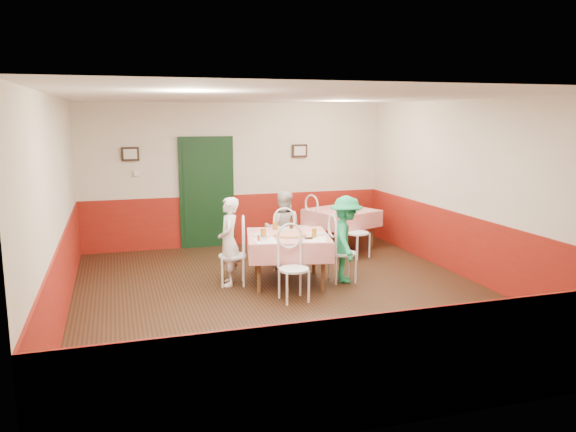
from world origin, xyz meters
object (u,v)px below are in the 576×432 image
object	(u,v)px
wallet	(309,238)
chair_near	(294,269)
glass_a	(263,234)
beer_bottle	(291,223)
chair_right	(343,253)
diner_far	(283,230)
chair_second_b	(357,233)
diner_right	(346,239)
chair_far	(283,242)
glass_c	(275,226)
chair_left	(232,256)
glass_b	(314,233)
main_table	(288,259)
second_table	(341,229)
pizza	(290,235)
diner_left	(229,241)
chair_second_a	(305,228)

from	to	relation	value
wallet	chair_near	bearing A→B (deg)	-117.73
glass_a	beer_bottle	bearing A→B (deg)	40.74
chair_right	diner_far	size ratio (longest dim) A/B	0.69
chair_right	chair_second_b	bearing A→B (deg)	-29.74
chair_right	diner_right	distance (m)	0.23
chair_far	glass_c	bearing A→B (deg)	68.36
chair_far	chair_near	xyz separation A→B (m)	(-0.35, -1.66, 0.00)
chair_left	glass_b	size ratio (longest dim) A/B	6.70
main_table	second_table	size ratio (longest dim) A/B	1.09
pizza	diner_left	size ratio (longest dim) A/B	0.35
wallet	beer_bottle	bearing A→B (deg)	104.66
pizza	beer_bottle	xyz separation A→B (m)	(0.16, 0.43, 0.09)
chair_second_b	diner_right	distance (m)	1.56
chair_second_b	pizza	xyz separation A→B (m)	(-1.66, -1.22, 0.33)
chair_second_a	glass_a	world-z (taller)	glass_a
glass_a	glass_c	size ratio (longest dim) A/B	1.12
second_table	chair_second_b	xyz separation A→B (m)	(0.00, -0.75, 0.08)
chair_second_b	pizza	bearing A→B (deg)	-166.27
chair_second_b	glass_a	bearing A→B (deg)	-170.77
glass_c	chair_near	bearing A→B (deg)	-93.83
chair_second_a	chair_near	bearing A→B (deg)	-44.38
wallet	diner_left	distance (m)	1.22
chair_right	glass_b	distance (m)	0.66
chair_far	beer_bottle	size ratio (longest dim) A/B	4.39
glass_a	chair_second_a	bearing A→B (deg)	56.61
chair_second_a	chair_second_b	xyz separation A→B (m)	(0.75, -0.75, 0.00)
glass_a	diner_left	distance (m)	0.59
glass_b	diner_far	distance (m)	1.21
diner_right	chair_left	bearing A→B (deg)	95.30
pizza	chair_second_b	bearing A→B (deg)	36.24
glass_a	glass_c	distance (m)	0.65
wallet	chair_left	bearing A→B (deg)	163.99
second_table	chair_near	size ratio (longest dim) A/B	1.24
chair_far	glass_a	size ratio (longest dim) A/B	5.98
chair_second_a	wallet	size ratio (longest dim) A/B	8.18
chair_right	diner_left	bearing A→B (deg)	80.98
chair_left	glass_a	xyz separation A→B (m)	(0.40, -0.32, 0.39)
wallet	glass_c	bearing A→B (deg)	122.48
main_table	diner_left	bearing A→B (deg)	168.26
second_table	chair_right	xyz separation A→B (m)	(-0.84, -2.07, 0.08)
pizza	glass_a	world-z (taller)	glass_a
chair_far	chair_left	bearing A→B (deg)	43.39
second_table	chair_far	size ratio (longest dim) A/B	1.24
chair_second_b	diner_far	xyz separation A→B (m)	(-1.49, -0.27, 0.21)
diner_right	wallet	bearing A→B (deg)	122.72
chair_far	chair_second_a	world-z (taller)	same
second_table	beer_bottle	bearing A→B (deg)	-134.41
second_table	glass_c	size ratio (longest dim) A/B	8.35
second_table	beer_bottle	world-z (taller)	beer_bottle
chair_left	wallet	size ratio (longest dim) A/B	8.18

